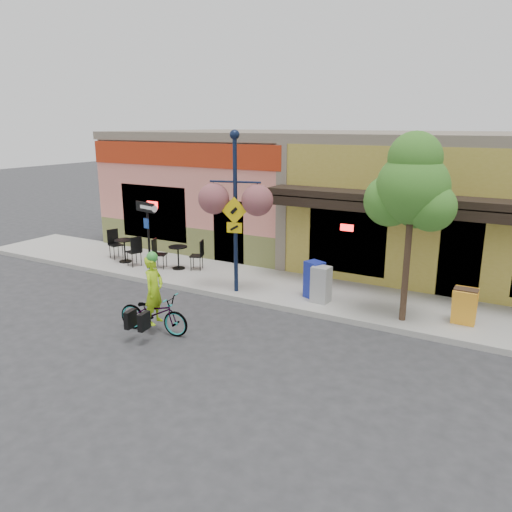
# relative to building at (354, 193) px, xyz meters

# --- Properties ---
(ground) EXTENTS (90.00, 90.00, 0.00)m
(ground) POSITION_rel_building_xyz_m (0.00, -7.50, -2.25)
(ground) COLOR #2D2D30
(ground) RESTS_ON ground
(sidewalk) EXTENTS (24.00, 3.00, 0.15)m
(sidewalk) POSITION_rel_building_xyz_m (0.00, -5.50, -2.17)
(sidewalk) COLOR #9E9B93
(sidewalk) RESTS_ON ground
(curb) EXTENTS (24.00, 0.12, 0.15)m
(curb) POSITION_rel_building_xyz_m (0.00, -6.95, -2.17)
(curb) COLOR #A8A59E
(curb) RESTS_ON ground
(building) EXTENTS (18.20, 8.20, 4.50)m
(building) POSITION_rel_building_xyz_m (0.00, 0.00, 0.00)
(building) COLOR #DD7C6D
(building) RESTS_ON ground
(bicycle) EXTENTS (1.88, 0.87, 0.95)m
(bicycle) POSITION_rel_building_xyz_m (-1.50, -9.73, -1.77)
(bicycle) COLOR maroon
(bicycle) RESTS_ON ground
(cyclist_rider) EXTENTS (0.46, 0.64, 1.62)m
(cyclist_rider) POSITION_rel_building_xyz_m (-1.45, -9.73, -1.44)
(cyclist_rider) COLOR #A6DB17
(cyclist_rider) RESTS_ON ground
(lamp_post) EXTENTS (1.54, 0.93, 4.51)m
(lamp_post) POSITION_rel_building_xyz_m (-1.17, -6.58, 0.15)
(lamp_post) COLOR #111C37
(lamp_post) RESTS_ON sidewalk
(one_way_sign) EXTENTS (0.93, 0.40, 2.38)m
(one_way_sign) POSITION_rel_building_xyz_m (-4.12, -6.85, -0.91)
(one_way_sign) COLOR black
(one_way_sign) RESTS_ON sidewalk
(cafe_set_left) EXTENTS (1.91, 1.37, 1.04)m
(cafe_set_left) POSITION_rel_building_xyz_m (-6.14, -5.84, -1.58)
(cafe_set_left) COLOR black
(cafe_set_left) RESTS_ON sidewalk
(cafe_set_right) EXTENTS (1.84, 1.36, 0.99)m
(cafe_set_right) POSITION_rel_building_xyz_m (-4.01, -5.60, -1.60)
(cafe_set_right) COLOR black
(cafe_set_right) RESTS_ON sidewalk
(newspaper_box_blue) EXTENTS (0.59, 0.56, 1.02)m
(newspaper_box_blue) POSITION_rel_building_xyz_m (0.98, -5.99, -1.59)
(newspaper_box_blue) COLOR navy
(newspaper_box_blue) RESTS_ON sidewalk
(newspaper_box_grey) EXTENTS (0.48, 0.44, 0.98)m
(newspaper_box_grey) POSITION_rel_building_xyz_m (1.28, -6.22, -1.61)
(newspaper_box_grey) COLOR #9E9E9E
(newspaper_box_grey) RESTS_ON sidewalk
(street_tree) EXTENTS (2.02, 2.02, 4.55)m
(street_tree) POSITION_rel_building_xyz_m (3.51, -6.42, 0.18)
(street_tree) COLOR #3D7A26
(street_tree) RESTS_ON sidewalk
(sandwich_board) EXTENTS (0.54, 0.40, 0.89)m
(sandwich_board) POSITION_rel_building_xyz_m (4.84, -6.15, -1.65)
(sandwich_board) COLOR #FBA827
(sandwich_board) RESTS_ON sidewalk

